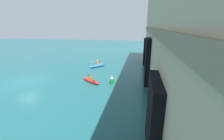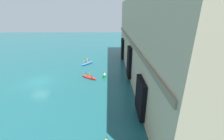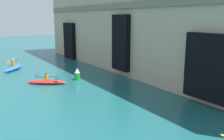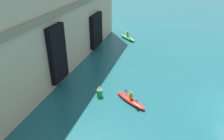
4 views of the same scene
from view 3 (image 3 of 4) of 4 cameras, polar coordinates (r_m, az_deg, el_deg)
name	(u,v)px [view 3 (image 3 of 4)]	position (r m, az deg, el deg)	size (l,w,h in m)	color
cliff_bluff	(139,6)	(25.68, 6.24, 14.25)	(36.24, 5.70, 13.19)	tan
kayak_red	(47,82)	(21.63, -14.67, -2.59)	(2.43, 3.11, 1.01)	red
kayak_blue	(14,68)	(28.28, -21.58, 0.44)	(2.87, 2.64, 1.23)	blue
marker_buoy	(77,75)	(22.46, -7.96, -1.04)	(0.50, 0.50, 1.06)	green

